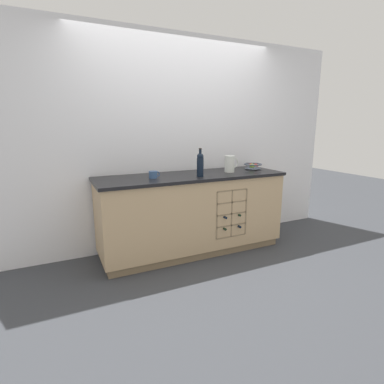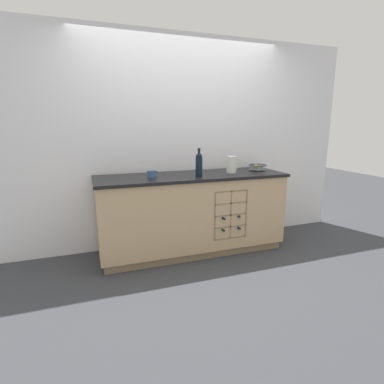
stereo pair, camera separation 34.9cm
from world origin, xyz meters
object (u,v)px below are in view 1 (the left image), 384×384
at_px(ceramic_mug, 153,175).
at_px(standing_wine_bottle, 200,164).
at_px(white_pitcher, 230,164).
at_px(fruit_bowl, 253,166).

relative_size(ceramic_mug, standing_wine_bottle, 0.39).
bearing_deg(standing_wine_bottle, white_pitcher, 16.01).
height_order(fruit_bowl, white_pitcher, white_pitcher).
bearing_deg(ceramic_mug, white_pitcher, 0.49).
bearing_deg(ceramic_mug, fruit_bowl, 3.36).
xyz_separation_m(white_pitcher, standing_wine_bottle, (-0.47, -0.13, 0.04)).
height_order(white_pitcher, standing_wine_bottle, standing_wine_bottle).
xyz_separation_m(fruit_bowl, ceramic_mug, (-1.37, -0.08, -0.01)).
xyz_separation_m(white_pitcher, ceramic_mug, (-0.97, -0.01, -0.07)).
height_order(fruit_bowl, standing_wine_bottle, standing_wine_bottle).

